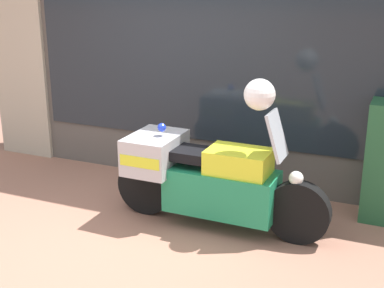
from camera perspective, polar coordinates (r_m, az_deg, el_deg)
The scene contains 5 objects.
ground_plane at distance 5.40m, azimuth -8.34°, elevation -10.13°, with size 60.00×60.00×0.00m, color #9E6B56.
shop_building at distance 6.73m, azimuth -2.97°, elevation 12.32°, with size 5.85×0.55×3.71m.
window_display at distance 6.76m, azimuth 2.93°, elevation 0.27°, with size 4.56×0.30×1.97m.
paramedic_motorcycle at distance 5.46m, azimuth 1.34°, elevation -3.52°, with size 2.29×0.70×1.28m.
white_helmet at distance 5.02m, azimuth 7.22°, elevation 5.25°, with size 0.30×0.30×0.30m, color white.
Camera 1 is at (2.56, -4.02, 2.53)m, focal length 50.00 mm.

